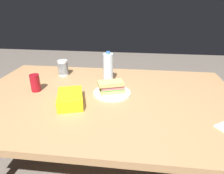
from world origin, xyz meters
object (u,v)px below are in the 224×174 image
at_px(dining_table, 105,105).
at_px(plastic_cup_stack, 63,68).
at_px(soda_can_red, 35,83).
at_px(water_bottle_tall, 108,68).
at_px(chip_bag, 70,99).
at_px(sandwich, 112,87).
at_px(paper_plate, 112,93).

xyz_separation_m(dining_table, plastic_cup_stack, (0.41, -0.35, 0.14)).
bearing_deg(soda_can_red, plastic_cup_stack, -104.95).
bearing_deg(dining_table, water_bottle_tall, -87.75).
bearing_deg(chip_bag, sandwich, -71.38).
relative_size(dining_table, water_bottle_tall, 7.34).
bearing_deg(paper_plate, plastic_cup_stack, -33.99).
distance_m(sandwich, water_bottle_tall, 0.22).
bearing_deg(chip_bag, paper_plate, -71.24).
bearing_deg(dining_table, soda_can_red, -2.83).
relative_size(chip_bag, water_bottle_tall, 0.94).
distance_m(dining_table, plastic_cup_stack, 0.56).
bearing_deg(plastic_cup_stack, water_bottle_tall, 165.39).
bearing_deg(soda_can_red, paper_plate, -177.93).
distance_m(paper_plate, plastic_cup_stack, 0.55).
bearing_deg(dining_table, plastic_cup_stack, -40.51).
bearing_deg(water_bottle_tall, paper_plate, 104.92).
relative_size(sandwich, plastic_cup_stack, 1.52).
distance_m(dining_table, sandwich, 0.14).
bearing_deg(water_bottle_tall, chip_bag, 63.52).
bearing_deg(sandwich, chip_bag, 35.57).
bearing_deg(water_bottle_tall, plastic_cup_stack, -14.61).
height_order(dining_table, paper_plate, paper_plate).
bearing_deg(paper_plate, sandwich, 45.32).
bearing_deg(dining_table, chip_bag, 33.23).
bearing_deg(chip_bag, plastic_cup_stack, 7.11).
xyz_separation_m(sandwich, plastic_cup_stack, (0.45, -0.31, 0.01)).
distance_m(sandwich, plastic_cup_stack, 0.55).
xyz_separation_m(paper_plate, soda_can_red, (0.54, 0.02, 0.05)).
height_order(chip_bag, water_bottle_tall, water_bottle_tall).
bearing_deg(sandwich, paper_plate, -134.68).
bearing_deg(water_bottle_tall, soda_can_red, 24.43).
xyz_separation_m(chip_bag, plastic_cup_stack, (0.21, -0.48, 0.03)).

